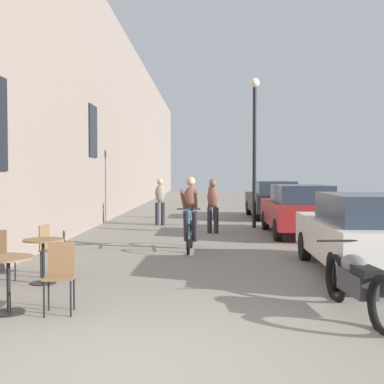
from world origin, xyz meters
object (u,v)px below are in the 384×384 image
pedestrian_near (213,203)px  pedestrian_far (212,197)px  pedestrian_mid (160,199)px  parked_car_third (272,199)px  street_lamp (254,133)px  cyclist_on_bicycle (190,215)px  cafe_chair_mid_toward_wall (50,246)px  cafe_chair_near_toward_wall (60,272)px  parked_car_nearest (363,232)px  cafe_table_near (8,272)px  cafe_table_mid (43,251)px  parked_car_second (299,209)px  parked_motorcycle (357,283)px

pedestrian_near → pedestrian_far: pedestrian_near is taller
pedestrian_mid → parked_car_third: 5.21m
street_lamp → cyclist_on_bicycle: bearing=-111.9°
pedestrian_mid → parked_car_third: bearing=35.2°
cafe_chair_mid_toward_wall → pedestrian_mid: (1.12, 8.64, 0.39)m
pedestrian_near → pedestrian_mid: pedestrian_mid is taller
pedestrian_mid → pedestrian_far: (1.83, 2.25, -0.02)m
cafe_chair_near_toward_wall → parked_car_nearest: 5.28m
cafe_table_near → parked_car_third: bearing=69.6°
cafe_table_mid → parked_car_second: 8.41m
parked_motorcycle → cyclist_on_bicycle: bearing=113.2°
pedestrian_mid → street_lamp: size_ratio=0.33×
cafe_chair_mid_toward_wall → cafe_chair_near_toward_wall: bearing=-69.4°
cafe_table_mid → pedestrian_far: (2.87, 11.47, 0.37)m
cafe_table_near → cafe_chair_mid_toward_wall: (-0.20, 2.30, -0.00)m
cafe_chair_mid_toward_wall → parked_car_nearest: size_ratio=0.22×
parked_car_nearest → cyclist_on_bicycle: bearing=138.7°
cyclist_on_bicycle → parked_motorcycle: cyclist_on_bicycle is taller
pedestrian_near → pedestrian_mid: (-1.79, 2.27, 0.01)m
cafe_table_near → parked_motorcycle: size_ratio=0.34×
cafe_chair_near_toward_wall → cafe_chair_mid_toward_wall: same height
cafe_chair_near_toward_wall → street_lamp: bearing=71.2°
cafe_chair_near_toward_wall → parked_motorcycle: bearing=-0.3°
cafe_table_mid → parked_car_third: 13.33m
cyclist_on_bicycle → pedestrian_far: cyclist_on_bicycle is taller
pedestrian_near → cafe_table_near: bearing=-107.4°
cafe_chair_near_toward_wall → parked_motorcycle: size_ratio=0.42×
cafe_table_near → cyclist_on_bicycle: bearing=68.2°
cafe_table_mid → cafe_chair_mid_toward_wall: cafe_chair_mid_toward_wall is taller
cafe_chair_mid_toward_wall → parked_car_third: 12.82m
street_lamp → parked_motorcycle: size_ratio=2.29×
parked_car_third → parked_motorcycle: bearing=-93.2°
cafe_table_mid → parked_car_nearest: parked_car_nearest is taller
cafe_chair_mid_toward_wall → parked_car_second: size_ratio=0.22×
cafe_chair_near_toward_wall → cafe_table_mid: size_ratio=1.24×
cafe_table_mid → cyclist_on_bicycle: 4.29m
cafe_chair_mid_toward_wall → parked_car_third: size_ratio=0.21×
cafe_table_mid → pedestrian_mid: size_ratio=0.45×
parked_car_third → parked_car_nearest: bearing=-89.5°
cafe_table_near → cafe_chair_mid_toward_wall: size_ratio=0.81×
cafe_table_near → cafe_chair_near_toward_wall: (0.64, 0.08, -0.00)m
parked_motorcycle → pedestrian_mid: bearing=107.8°
pedestrian_far → parked_car_nearest: pedestrian_far is taller
cafe_chair_near_toward_wall → pedestrian_near: 8.85m
street_lamp → parked_car_nearest: (1.19, -7.59, -2.36)m
cafe_table_near → parked_car_second: parked_car_second is taller
pedestrian_mid → parked_car_third: (4.26, 3.00, -0.14)m
pedestrian_far → cafe_table_mid: bearing=-104.0°
pedestrian_near → pedestrian_far: bearing=89.5°
cafe_table_mid → cafe_chair_mid_toward_wall: (-0.07, 0.58, -0.00)m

